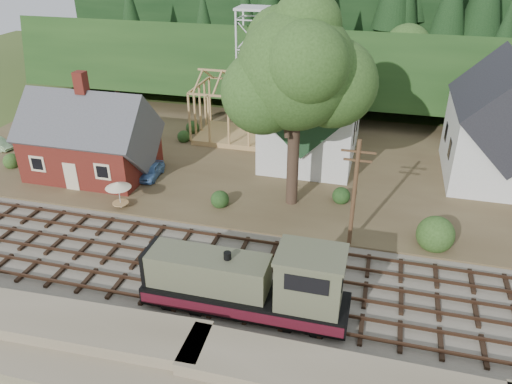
# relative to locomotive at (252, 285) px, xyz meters

# --- Properties ---
(ground) EXTENTS (140.00, 140.00, 0.00)m
(ground) POSITION_rel_locomotive_xyz_m (-2.28, 3.00, -2.05)
(ground) COLOR #384C1E
(ground) RESTS_ON ground
(embankment) EXTENTS (64.00, 5.00, 1.60)m
(embankment) POSITION_rel_locomotive_xyz_m (-2.28, -5.50, -2.05)
(embankment) COLOR #7F7259
(embankment) RESTS_ON ground
(railroad_bed) EXTENTS (64.00, 11.00, 0.16)m
(railroad_bed) POSITION_rel_locomotive_xyz_m (-2.28, 3.00, -1.97)
(railroad_bed) COLOR #726B5B
(railroad_bed) RESTS_ON ground
(village_flat) EXTENTS (64.00, 26.00, 0.30)m
(village_flat) POSITION_rel_locomotive_xyz_m (-2.28, 21.00, -1.90)
(village_flat) COLOR brown
(village_flat) RESTS_ON ground
(hillside) EXTENTS (70.00, 28.96, 12.74)m
(hillside) POSITION_rel_locomotive_xyz_m (-2.28, 45.00, -2.05)
(hillside) COLOR #1E3F19
(hillside) RESTS_ON ground
(ridge) EXTENTS (80.00, 20.00, 12.00)m
(ridge) POSITION_rel_locomotive_xyz_m (-2.28, 61.00, -2.05)
(ridge) COLOR black
(ridge) RESTS_ON ground
(depot) EXTENTS (10.80, 7.41, 9.00)m
(depot) POSITION_rel_locomotive_xyz_m (-18.28, 14.00, 1.16)
(depot) COLOR maroon
(depot) RESTS_ON village_flat
(church) EXTENTS (8.40, 15.17, 13.00)m
(church) POSITION_rel_locomotive_xyz_m (-0.28, 22.68, 3.13)
(church) COLOR silver
(church) RESTS_ON village_flat
(farmhouse) EXTENTS (8.40, 10.80, 10.60)m
(farmhouse) POSITION_rel_locomotive_xyz_m (15.72, 22.00, 2.81)
(farmhouse) COLOR silver
(farmhouse) RESTS_ON village_flat
(timber_frame) EXTENTS (8.20, 6.20, 6.99)m
(timber_frame) POSITION_rel_locomotive_xyz_m (-8.28, 25.00, 1.21)
(timber_frame) COLOR tan
(timber_frame) RESTS_ON village_flat
(lattice_tower) EXTENTS (3.20, 3.20, 12.12)m
(lattice_tower) POSITION_rel_locomotive_xyz_m (-8.28, 31.00, 7.98)
(lattice_tower) COLOR silver
(lattice_tower) RESTS_ON village_flat
(big_tree) EXTENTS (10.90, 8.40, 14.70)m
(big_tree) POSITION_rel_locomotive_xyz_m (-0.11, 13.08, 8.16)
(big_tree) COLOR #38281E
(big_tree) RESTS_ON village_flat
(telegraph_pole_near) EXTENTS (2.20, 0.28, 8.00)m
(telegraph_pole_near) POSITION_rel_locomotive_xyz_m (4.72, 8.20, 2.19)
(telegraph_pole_near) COLOR #4C331E
(telegraph_pole_near) RESTS_ON ground
(locomotive) EXTENTS (11.48, 2.87, 4.61)m
(locomotive) POSITION_rel_locomotive_xyz_m (0.00, 0.00, 0.00)
(locomotive) COLOR black
(locomotive) RESTS_ON railroad_bed
(car_blue) EXTENTS (1.68, 3.67, 1.22)m
(car_blue) POSITION_rel_locomotive_xyz_m (-12.96, 14.32, -1.14)
(car_blue) COLOR #5D8DC8
(car_blue) RESTS_ON village_flat
(patio_set) EXTENTS (1.97, 1.97, 2.19)m
(patio_set) POSITION_rel_locomotive_xyz_m (-12.97, 8.77, 0.11)
(patio_set) COLOR silver
(patio_set) RESTS_ON village_flat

